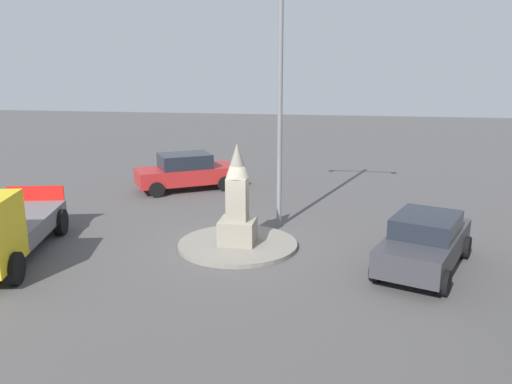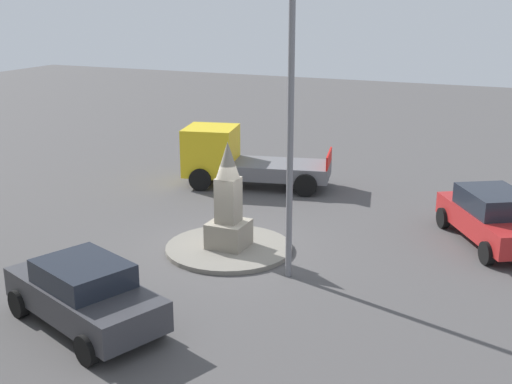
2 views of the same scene
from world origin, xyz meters
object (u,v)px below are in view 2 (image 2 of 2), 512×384
at_px(monument, 228,206).
at_px(truck_yellow_far_side, 238,159).
at_px(car_red_waiting, 493,217).
at_px(streetlamp, 291,78).
at_px(car_dark_grey_near_island, 84,293).

distance_m(monument, truck_yellow_far_side, 6.75).
xyz_separation_m(monument, car_red_waiting, (-3.60, 6.80, -0.52)).
xyz_separation_m(streetlamp, truck_yellow_far_side, (-7.22, -4.80, -4.07)).
bearing_deg(monument, truck_yellow_far_side, -157.30).
bearing_deg(streetlamp, monument, -114.39).
bearing_deg(car_dark_grey_near_island, streetlamp, 143.97).
relative_size(car_dark_grey_near_island, truck_yellow_far_side, 0.77).
height_order(monument, car_dark_grey_near_island, monument).
relative_size(car_red_waiting, truck_yellow_far_side, 0.78).
relative_size(monument, streetlamp, 0.36).
height_order(car_red_waiting, car_dark_grey_near_island, car_red_waiting).
height_order(monument, truck_yellow_far_side, monument).
height_order(streetlamp, car_dark_grey_near_island, streetlamp).
bearing_deg(car_red_waiting, monument, -62.11).
height_order(streetlamp, car_red_waiting, streetlamp).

